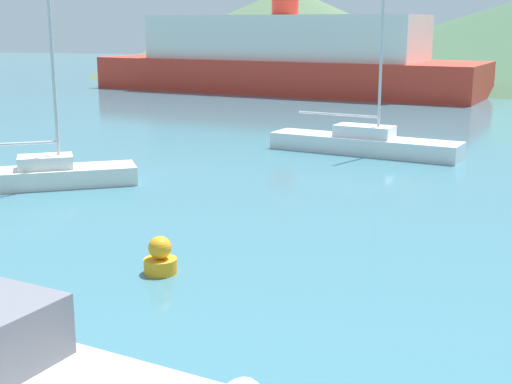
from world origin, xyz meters
TOP-DOWN VIEW (x-y plane):
  - sailboat_inner at (-9.10, 17.74)m, footprint 6.00×4.55m
  - sailboat_outer at (0.65, 27.20)m, footprint 8.53×3.61m
  - ferry_distant at (-9.47, 54.59)m, footprint 33.27×15.07m
  - buoy_marker at (-1.80, 10.62)m, footprint 0.75×0.75m
  - hill_west at (-13.97, 75.09)m, footprint 43.72×43.72m

SIDE VIEW (x-z plane):
  - buoy_marker at x=-1.80m, z-range -0.08..0.79m
  - sailboat_outer at x=0.65m, z-range -3.33..4.28m
  - sailboat_inner at x=-9.10m, z-range -4.60..5.58m
  - ferry_distant at x=-9.47m, z-range -1.17..6.60m
  - hill_west at x=-13.97m, z-range 0.00..9.41m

